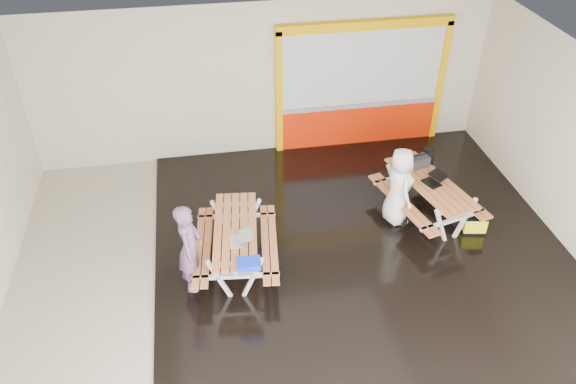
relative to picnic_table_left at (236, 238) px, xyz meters
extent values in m
cube|color=#B8AE9B|center=(1.04, -0.21, -0.65)|extent=(10.00, 8.00, 0.01)
cube|color=white|center=(1.04, -0.21, 2.86)|extent=(10.00, 8.00, 0.01)
cube|color=beige|center=(1.04, 3.79, 1.11)|extent=(10.00, 0.01, 3.50)
cube|color=black|center=(2.29, -0.21, -0.62)|extent=(7.50, 7.98, 0.05)
cube|color=red|center=(3.24, 3.72, -0.14)|extent=(3.60, 0.12, 1.00)
cube|color=gray|center=(3.24, 3.72, 0.39)|extent=(3.60, 0.14, 0.10)
cube|color=silver|center=(3.24, 3.73, 1.30)|extent=(3.60, 0.08, 1.72)
cube|color=#FAB300|center=(1.37, 3.71, 0.81)|extent=(0.14, 0.16, 2.90)
cube|color=#FAB300|center=(5.11, 3.71, 0.81)|extent=(0.14, 0.16, 2.90)
cube|color=#FAB300|center=(3.24, 3.71, 2.26)|extent=(3.88, 0.16, 0.20)
cube|color=#C1713E|center=(-0.30, 0.03, 0.18)|extent=(0.36, 2.10, 0.04)
cube|color=#C1713E|center=(-0.15, 0.02, 0.18)|extent=(0.36, 2.10, 0.04)
cube|color=#C1713E|center=(0.00, 0.00, 0.18)|extent=(0.36, 2.10, 0.04)
cube|color=#C1713E|center=(0.15, -0.02, 0.18)|extent=(0.36, 2.10, 0.04)
cube|color=#C1713E|center=(0.30, -0.03, 0.18)|extent=(0.36, 2.10, 0.04)
cube|color=white|center=(-0.36, -0.76, -0.20)|extent=(0.39, 0.11, 0.84)
cube|color=white|center=(0.18, -0.82, -0.20)|extent=(0.39, 0.11, 0.84)
cube|color=white|center=(-0.09, -0.79, -0.15)|extent=(1.43, 0.22, 0.06)
cube|color=white|center=(-0.09, -0.79, 0.12)|extent=(0.71, 0.14, 0.06)
cube|color=white|center=(-0.18, 0.82, -0.20)|extent=(0.39, 0.11, 0.84)
cube|color=white|center=(0.36, 0.76, -0.20)|extent=(0.39, 0.11, 0.84)
cube|color=white|center=(0.09, 0.79, -0.15)|extent=(1.43, 0.22, 0.06)
cube|color=white|center=(0.09, 0.79, 0.12)|extent=(0.71, 0.14, 0.06)
cube|color=white|center=(0.00, 0.00, -0.03)|extent=(0.25, 1.72, 0.06)
cube|color=#C1713E|center=(-0.64, 0.07, -0.14)|extent=(0.35, 2.10, 0.04)
cube|color=#C1713E|center=(-0.50, 0.06, -0.14)|extent=(0.35, 2.10, 0.04)
cube|color=#C1713E|center=(0.50, -0.06, -0.14)|extent=(0.35, 2.10, 0.04)
cube|color=#C1713E|center=(0.64, -0.07, -0.14)|extent=(0.35, 2.10, 0.04)
cube|color=#C1713E|center=(3.53, 0.68, 0.18)|extent=(0.65, 2.08, 0.04)
cube|color=#C1713E|center=(3.68, 0.72, 0.18)|extent=(0.65, 2.08, 0.04)
cube|color=#C1713E|center=(3.82, 0.75, 0.18)|extent=(0.65, 2.08, 0.04)
cube|color=#C1713E|center=(3.97, 0.79, 0.18)|extent=(0.65, 2.08, 0.04)
cube|color=#C1713E|center=(4.11, 0.83, 0.18)|extent=(0.65, 2.08, 0.04)
cube|color=white|center=(3.75, -0.09, -0.19)|extent=(0.39, 0.16, 0.85)
cube|color=white|center=(4.29, 0.04, -0.19)|extent=(0.39, 0.16, 0.85)
cube|color=white|center=(4.02, -0.02, -0.15)|extent=(1.42, 0.42, 0.06)
cube|color=white|center=(4.02, -0.02, 0.13)|extent=(0.71, 0.24, 0.06)
cube|color=white|center=(3.36, 1.47, -0.19)|extent=(0.39, 0.16, 0.85)
cube|color=white|center=(3.89, 1.60, -0.19)|extent=(0.39, 0.16, 0.85)
cube|color=white|center=(3.63, 1.53, -0.15)|extent=(1.42, 0.42, 0.06)
cube|color=white|center=(3.63, 1.53, 0.13)|extent=(0.71, 0.24, 0.06)
cube|color=white|center=(3.82, 0.75, -0.03)|extent=(0.49, 1.70, 0.06)
cube|color=#C1713E|center=(3.19, 0.59, -0.14)|extent=(0.64, 2.08, 0.04)
cube|color=#C1713E|center=(3.33, 0.63, -0.14)|extent=(0.64, 2.08, 0.04)
cube|color=#C1713E|center=(4.32, 0.88, -0.14)|extent=(0.64, 2.08, 0.04)
cube|color=#C1713E|center=(4.46, 0.92, -0.14)|extent=(0.64, 2.08, 0.04)
imported|color=#6B4A6E|center=(-0.78, -0.40, 0.24)|extent=(0.52, 0.68, 1.67)
imported|color=white|center=(3.16, 0.68, 0.24)|extent=(0.56, 0.81, 1.58)
cube|color=silver|center=(0.00, -0.33, 0.21)|extent=(0.28, 0.37, 0.02)
cube|color=silver|center=(0.15, -0.35, 0.33)|extent=(0.26, 0.37, 0.07)
cube|color=silver|center=(0.14, -0.35, 0.33)|extent=(0.22, 0.32, 0.06)
cube|color=black|center=(3.82, 0.70, 0.21)|extent=(0.36, 0.42, 0.02)
cube|color=black|center=(3.97, 0.76, 0.34)|extent=(0.35, 0.41, 0.07)
cube|color=silver|center=(3.96, 0.76, 0.34)|extent=(0.30, 0.36, 0.06)
cube|color=#0E31EA|center=(0.12, -0.96, 0.25)|extent=(0.39, 0.29, 0.11)
cube|color=black|center=(3.74, 1.31, 0.31)|extent=(0.51, 0.34, 0.21)
cylinder|color=black|center=(3.74, 1.31, 0.46)|extent=(0.35, 0.11, 0.03)
cube|color=black|center=(4.11, 1.66, 0.11)|extent=(0.32, 0.30, 0.39)
cylinder|color=black|center=(4.11, 1.66, 0.32)|extent=(0.24, 0.24, 0.10)
cube|color=black|center=(3.36, 0.70, -0.51)|extent=(0.57, 0.54, 0.17)
cube|color=black|center=(4.54, 0.10, -0.57)|extent=(0.49, 0.36, 0.04)
cube|color=#F2F114|center=(4.54, 0.10, -0.40)|extent=(0.46, 0.34, 0.33)
cube|color=black|center=(4.54, 0.10, -0.23)|extent=(0.49, 0.36, 0.03)
camera|label=1|loc=(-0.42, -7.62, 6.49)|focal=35.74mm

